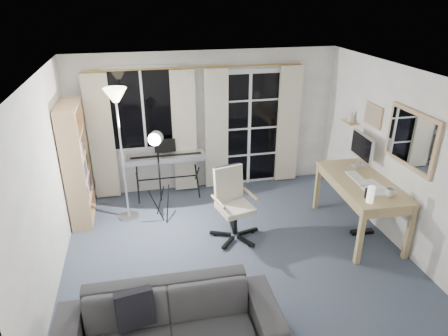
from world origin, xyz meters
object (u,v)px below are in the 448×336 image
Objects in this scene: monitor at (362,147)px; sofa at (168,318)px; torchiere_lamp at (118,116)px; studio_light at (157,149)px; bookshelf at (75,168)px; desk at (362,187)px; keyboard_piano at (166,158)px; office_chair at (231,197)px; mug at (391,192)px.

monitor reaches higher than sofa.
torchiere_lamp reaches higher than studio_light.
torchiere_lamp is at bearing -10.41° from bookshelf.
monitor is at bearing 69.32° from desk.
keyboard_piano is 0.88× the size of studio_light.
office_chair is at bearing 173.12° from desk.
bookshelf is at bearing 170.69° from torchiere_lamp.
bookshelf is at bearing 165.84° from desk.
sofa is (-3.09, -2.03, -0.72)m from monitor.
mug reaches higher than desk.
torchiere_lamp is at bearing 164.26° from desk.
monitor is (2.99, -0.44, -0.05)m from studio_light.
keyboard_piano is 0.60× the size of sofa.
office_chair reaches higher than keyboard_piano.
keyboard_piano is 0.82× the size of desk.
torchiere_lamp is 3.83m from mug.
desk is (2.62, -1.67, 0.01)m from keyboard_piano.
bookshelf is 1.40× the size of keyboard_piano.
studio_light is 3.23m from mug.
monitor is 0.99m from mug.
torchiere_lamp is (0.71, -0.12, 0.78)m from bookshelf.
torchiere_lamp reaches higher than mug.
sofa is at bearing -81.43° from torchiere_lamp.
studio_light reaches higher than desk.
office_chair is 7.64× the size of mug.
studio_light is 10.97× the size of mug.
desk is at bearing -32.35° from keyboard_piano.
monitor is at bearing 34.31° from sofa.
keyboard_piano is at bearing 99.56° from studio_light.
keyboard_piano is at bearing 86.27° from sofa.
bookshelf is 0.84× the size of sofa.
mug is (4.10, -1.73, 0.03)m from bookshelf.
keyboard_piano is at bearing 150.42° from desk.
bookshelf is 4.45m from mug.
bookshelf reaches higher than keyboard_piano.
bookshelf reaches higher than monitor.
studio_light is 0.94× the size of desk.
sofa is (-0.27, -3.25, -0.29)m from keyboard_piano.
torchiere_lamp is 3.43× the size of monitor.
bookshelf is 3.05m from sofa.
monitor reaches higher than mug.
studio_light is at bearing -23.37° from torchiere_lamp.
sofa is (0.41, -2.69, -1.23)m from torchiere_lamp.
office_chair is at bearing -23.83° from bookshelf.
torchiere_lamp is 3.59m from monitor.
office_chair is (0.80, -1.35, -0.11)m from keyboard_piano.
bookshelf is at bearing -173.18° from studio_light.
mug is 0.06× the size of sofa.
bookshelf reaches higher than sofa.
office_chair is at bearing 157.09° from mug.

